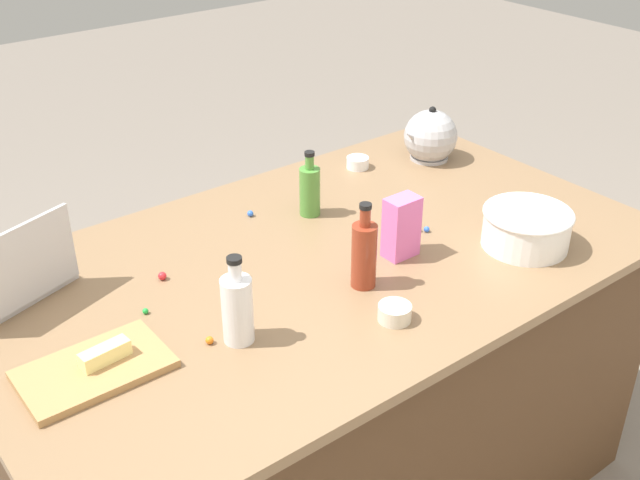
# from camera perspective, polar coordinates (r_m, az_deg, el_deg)

# --- Properties ---
(island_counter) EXTENTS (1.83, 1.07, 0.90)m
(island_counter) POSITION_cam_1_polar(r_m,az_deg,el_deg) (2.33, -0.00, -10.69)
(island_counter) COLOR #4C331E
(island_counter) RESTS_ON ground
(laptop) EXTENTS (0.37, 0.32, 0.22)m
(laptop) POSITION_cam_1_polar(r_m,az_deg,el_deg) (2.03, -22.12, -2.88)
(laptop) COLOR #B7B7BC
(laptop) RESTS_ON island_counter
(mixing_bowl_large) EXTENTS (0.24, 0.24, 0.11)m
(mixing_bowl_large) POSITION_cam_1_polar(r_m,az_deg,el_deg) (2.17, 14.99, 0.89)
(mixing_bowl_large) COLOR white
(mixing_bowl_large) RESTS_ON island_counter
(bottle_vinegar) EXTENTS (0.07, 0.07, 0.22)m
(bottle_vinegar) POSITION_cam_1_polar(r_m,az_deg,el_deg) (1.72, -6.12, -4.99)
(bottle_vinegar) COLOR white
(bottle_vinegar) RESTS_ON island_counter
(bottle_olive) EXTENTS (0.06, 0.06, 0.20)m
(bottle_olive) POSITION_cam_1_polar(r_m,az_deg,el_deg) (2.25, -0.76, 3.74)
(bottle_olive) COLOR #4C8C38
(bottle_olive) RESTS_ON island_counter
(bottle_soy) EXTENTS (0.06, 0.06, 0.23)m
(bottle_soy) POSITION_cam_1_polar(r_m,az_deg,el_deg) (1.91, 3.19, -1.03)
(bottle_soy) COLOR maroon
(bottle_soy) RESTS_ON island_counter
(kettle) EXTENTS (0.21, 0.18, 0.20)m
(kettle) POSITION_cam_1_polar(r_m,az_deg,el_deg) (2.64, 8.15, 7.54)
(kettle) COLOR #ADADB2
(kettle) RESTS_ON island_counter
(cutting_board) EXTENTS (0.31, 0.19, 0.02)m
(cutting_board) POSITION_cam_1_polar(r_m,az_deg,el_deg) (1.74, -16.33, -9.14)
(cutting_board) COLOR #AD7F4C
(cutting_board) RESTS_ON island_counter
(butter_stick_left) EXTENTS (0.11, 0.05, 0.04)m
(butter_stick_left) POSITION_cam_1_polar(r_m,az_deg,el_deg) (1.73, -15.58, -8.11)
(butter_stick_left) COLOR #F4E58C
(butter_stick_left) RESTS_ON cutting_board
(ramekin_small) EXTENTS (0.08, 0.08, 0.04)m
(ramekin_small) POSITION_cam_1_polar(r_m,az_deg,el_deg) (1.82, 5.53, -5.36)
(ramekin_small) COLOR beige
(ramekin_small) RESTS_ON island_counter
(ramekin_medium) EXTENTS (0.07, 0.07, 0.04)m
(ramekin_medium) POSITION_cam_1_polar(r_m,az_deg,el_deg) (2.58, 2.80, 5.73)
(ramekin_medium) COLOR white
(ramekin_medium) RESTS_ON island_counter
(candy_bag) EXTENTS (0.09, 0.06, 0.17)m
(candy_bag) POSITION_cam_1_polar(r_m,az_deg,el_deg) (2.05, 6.03, 0.96)
(candy_bag) COLOR pink
(candy_bag) RESTS_ON island_counter
(candy_0) EXTENTS (0.02, 0.02, 0.02)m
(candy_0) POSITION_cam_1_polar(r_m,az_deg,el_deg) (1.77, -8.16, -7.33)
(candy_0) COLOR orange
(candy_0) RESTS_ON island_counter
(candy_1) EXTENTS (0.02, 0.02, 0.02)m
(candy_1) POSITION_cam_1_polar(r_m,az_deg,el_deg) (2.20, 7.88, 0.79)
(candy_1) COLOR blue
(candy_1) RESTS_ON island_counter
(candy_2) EXTENTS (0.02, 0.02, 0.02)m
(candy_2) POSITION_cam_1_polar(r_m,az_deg,el_deg) (2.28, -5.16, 1.96)
(candy_2) COLOR blue
(candy_2) RESTS_ON island_counter
(candy_3) EXTENTS (0.01, 0.01, 0.01)m
(candy_3) POSITION_cam_1_polar(r_m,az_deg,el_deg) (1.89, -12.76, -5.14)
(candy_3) COLOR green
(candy_3) RESTS_ON island_counter
(candy_4) EXTENTS (0.02, 0.02, 0.02)m
(candy_4) POSITION_cam_1_polar(r_m,az_deg,el_deg) (2.20, 7.23, 0.83)
(candy_4) COLOR #CC3399
(candy_4) RESTS_ON island_counter
(candy_5) EXTENTS (0.02, 0.02, 0.02)m
(candy_5) POSITION_cam_1_polar(r_m,az_deg,el_deg) (2.01, -11.57, -2.62)
(candy_5) COLOR red
(candy_5) RESTS_ON island_counter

